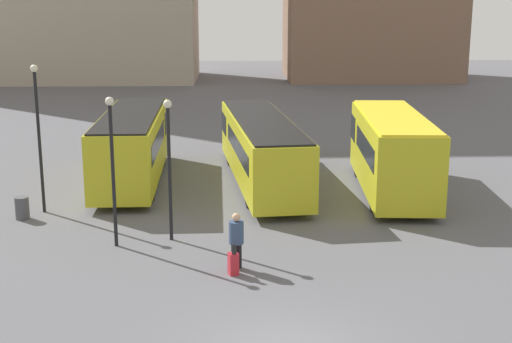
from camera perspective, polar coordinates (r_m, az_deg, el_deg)
The scene contains 9 objects.
bus_0 at distance 32.31m, azimuth -9.87°, elevation 2.15°, with size 2.67×10.24×3.13m.
bus_1 at distance 31.65m, azimuth 0.45°, elevation 1.95°, with size 3.66×12.26×2.92m.
bus_2 at distance 30.55m, azimuth 10.85°, elevation 1.63°, with size 3.13×9.20×3.33m.
traveler at distance 21.69m, azimuth -1.59°, elevation -5.15°, with size 0.57×0.57×1.76m.
suitcase at distance 21.45m, azimuth -1.83°, elevation -7.37°, with size 0.35×0.37×0.98m.
lamp_post_0 at distance 28.06m, azimuth -17.02°, elevation 3.42°, with size 0.28×0.28×5.67m.
lamp_post_1 at distance 23.57m, azimuth -11.43°, elevation 1.02°, with size 0.28×0.28×5.00m.
lamp_post_2 at distance 23.91m, azimuth -6.97°, elevation 1.14°, with size 0.28×0.28×4.82m.
trash_bin at distance 28.04m, azimuth -18.21°, elevation -2.79°, with size 0.52×0.52×0.85m.
Camera 1 is at (-1.21, -14.92, 8.05)m, focal length 50.00 mm.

